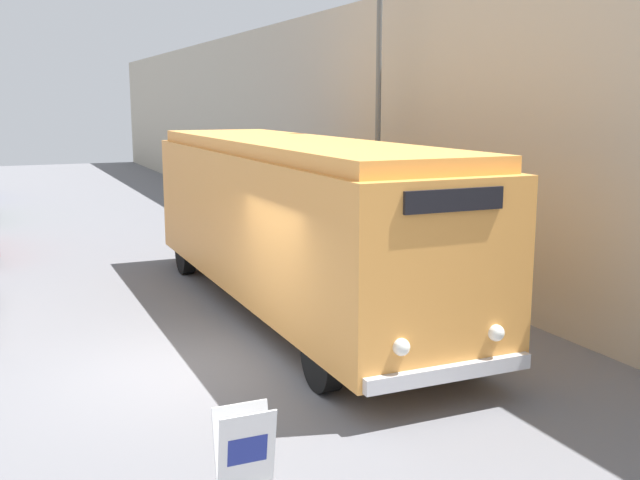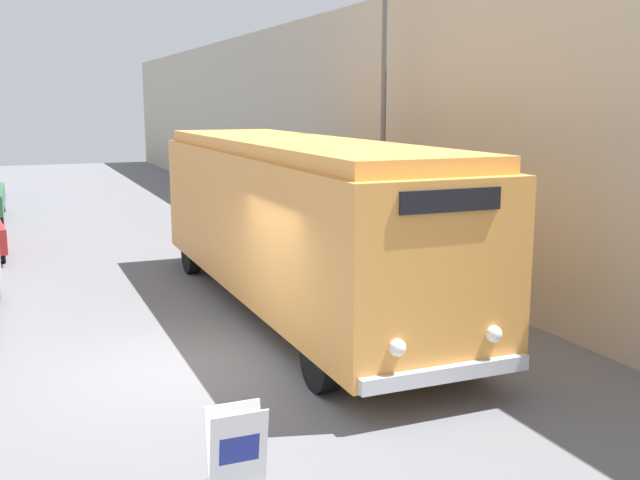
# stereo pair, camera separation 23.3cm
# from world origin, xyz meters

# --- Properties ---
(ground_plane) EXTENTS (80.00, 80.00, 0.00)m
(ground_plane) POSITION_xyz_m (0.00, 0.00, 0.00)
(ground_plane) COLOR slate
(building_wall_right) EXTENTS (0.30, 60.00, 6.42)m
(building_wall_right) POSITION_xyz_m (6.38, 10.00, 3.21)
(building_wall_right) COLOR #B2A893
(building_wall_right) RESTS_ON ground_plane
(vintage_bus) EXTENTS (2.56, 10.82, 3.28)m
(vintage_bus) POSITION_xyz_m (2.66, 2.42, 1.84)
(vintage_bus) COLOR black
(vintage_bus) RESTS_ON ground_plane
(sign_board) EXTENTS (0.61, 0.33, 0.88)m
(sign_board) POSITION_xyz_m (-0.28, -3.62, 0.42)
(sign_board) COLOR gray
(sign_board) RESTS_ON ground_plane
(streetlamp) EXTENTS (0.36, 0.36, 7.47)m
(streetlamp) POSITION_xyz_m (5.43, 4.24, 4.74)
(streetlamp) COLOR #595E60
(streetlamp) RESTS_ON ground_plane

